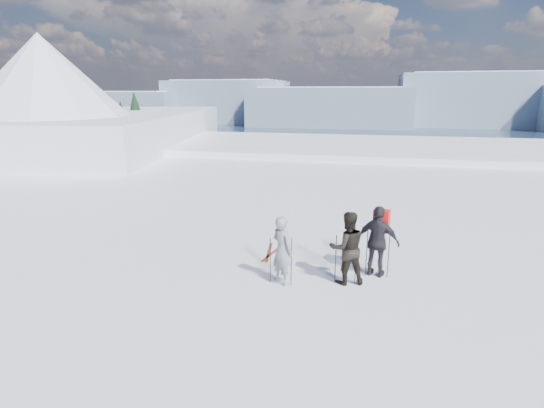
{
  "coord_description": "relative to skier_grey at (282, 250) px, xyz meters",
  "views": [
    {
      "loc": [
        0.99,
        -8.67,
        5.03
      ],
      "look_at": [
        -1.67,
        3.0,
        1.83
      ],
      "focal_mm": 28.0,
      "sensor_mm": 36.0,
      "label": 1
    }
  ],
  "objects": [
    {
      "name": "near_ridge",
      "position": [
        -25.47,
        27.66,
        -4.42
      ],
      "size": [
        31.37,
        35.68,
        25.62
      ],
      "color": "white",
      "rests_on": "ground"
    },
    {
      "name": "backpack",
      "position": [
        2.55,
        1.28,
        1.4
      ],
      "size": [
        0.48,
        0.35,
        0.64
      ],
      "primitive_type": "cube",
      "rotation": [
        0.0,
        0.0,
        2.87
      ],
      "color": "red",
      "rests_on": "skier_pack"
    },
    {
      "name": "skis_loose",
      "position": [
        -0.77,
        2.08,
        -0.93
      ],
      "size": [
        0.52,
        1.7,
        0.03
      ],
      "color": "black",
      "rests_on": "ground"
    },
    {
      "name": "skier_pack",
      "position": [
        2.48,
        1.04,
        0.07
      ],
      "size": [
        1.27,
        0.79,
        2.02
      ],
      "primitive_type": "imported",
      "rotation": [
        0.0,
        0.0,
        2.87
      ],
      "color": "black",
      "rests_on": "ground"
    },
    {
      "name": "far_mountain_range",
      "position": [
        30.69,
        453.1,
        -8.13
      ],
      "size": [
        770.0,
        110.0,
        53.0
      ],
      "color": "slate",
      "rests_on": "ground"
    },
    {
      "name": "ski_poles",
      "position": [
        1.38,
        0.42,
        -0.29
      ],
      "size": [
        3.13,
        1.11,
        1.36
      ],
      "color": "black",
      "rests_on": "ground"
    },
    {
      "name": "skier_grey",
      "position": [
        0.0,
        0.0,
        0.0
      ],
      "size": [
        0.82,
        0.78,
        1.88
      ],
      "primitive_type": "imported",
      "rotation": [
        0.0,
        0.0,
        2.48
      ],
      "color": "gray",
      "rests_on": "ground"
    },
    {
      "name": "lake_basin",
      "position": [
        1.09,
        28.32,
        -7.44
      ],
      "size": [
        820.0,
        820.0,
        71.62
      ],
      "color": "white",
      "rests_on": "ground"
    },
    {
      "name": "skier_dark",
      "position": [
        1.68,
        0.4,
        0.06
      ],
      "size": [
        1.17,
        1.04,
        2.0
      ],
      "primitive_type": "imported",
      "rotation": [
        0.0,
        0.0,
        3.48
      ],
      "color": "black",
      "rests_on": "ground"
    }
  ]
}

